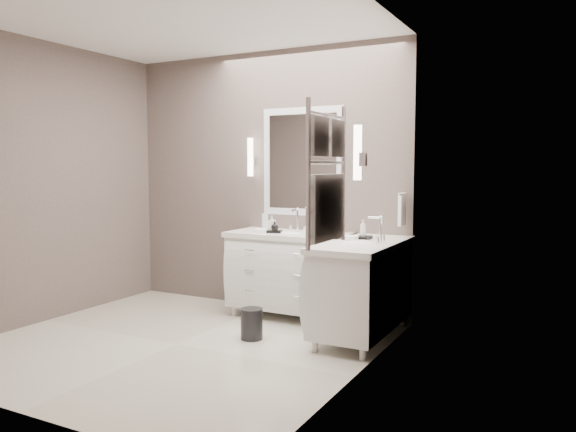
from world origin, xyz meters
The scene contains 21 objects.
floor centered at (0.00, 0.00, -0.01)m, with size 3.20×3.00×0.01m, color beige.
ceiling centered at (0.00, 0.00, 2.71)m, with size 3.20×3.00×0.01m, color white.
wall_back centered at (0.00, 1.50, 1.35)m, with size 3.20×0.01×2.70m, color #564945.
wall_front centered at (0.00, -1.50, 1.35)m, with size 3.20×0.01×2.70m, color #564945.
wall_left centered at (-1.60, 0.00, 1.35)m, with size 0.01×3.00×2.70m, color #564945.
wall_right centered at (1.60, 0.00, 1.35)m, with size 0.01×3.00×2.70m, color #564945.
vanity_back centered at (0.45, 1.23, 0.49)m, with size 1.24×0.59×0.97m.
vanity_right centered at (1.33, 0.90, 0.49)m, with size 0.59×1.24×0.97m.
mirror_back centered at (0.45, 1.49, 1.55)m, with size 0.90×0.02×1.10m.
mirror_right centered at (1.59, 0.80, 1.55)m, with size 0.02×0.90×1.10m.
sconce_back centered at (-0.13, 1.43, 1.59)m, with size 0.06×0.06×0.40m.
sconce_right centered at (1.53, 0.22, 1.59)m, with size 0.06×0.06×0.40m.
towel_bar_corner centered at (1.54, 1.36, 1.12)m, with size 0.03×0.22×0.30m.
towel_ladder centered at (1.55, -0.40, 1.39)m, with size 0.06×0.58×0.90m.
waste_bin centered at (0.49, 0.42, 0.13)m, with size 0.19×0.19×0.27m, color black.
amenity_tray_back centered at (0.31, 1.14, 0.86)m, with size 0.16×0.12×0.02m, color black.
amenity_tray_right centered at (1.26, 1.07, 0.86)m, with size 0.13×0.17×0.03m, color black.
water_bottle centered at (0.14, 1.26, 0.94)m, with size 0.06×0.06×0.17m, color silver.
soap_bottle_a centered at (0.28, 1.16, 0.94)m, with size 0.06×0.06×0.14m, color white.
soap_bottle_b centered at (0.34, 1.11, 0.92)m, with size 0.07×0.07×0.09m, color black.
soap_bottle_c centered at (1.26, 1.07, 0.95)m, with size 0.06×0.06×0.15m, color white.
Camera 1 is at (2.99, -3.66, 1.50)m, focal length 35.00 mm.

